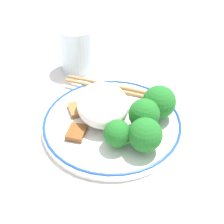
{
  "coord_description": "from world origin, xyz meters",
  "views": [
    {
      "loc": [
        0.39,
        -0.06,
        0.37
      ],
      "look_at": [
        0.0,
        0.0,
        0.03
      ],
      "focal_mm": 50.0,
      "sensor_mm": 36.0,
      "label": 1
    }
  ],
  "objects_px": {
    "plate": "(112,123)",
    "chopsticks": "(116,88)",
    "drinking_glass": "(77,49)",
    "broccoli_back_right": "(144,114)",
    "broccoli_back_left": "(117,134)",
    "broccoli_back_center": "(145,135)",
    "broccoli_mid_left": "(159,102)"
  },
  "relations": [
    {
      "from": "plate",
      "to": "chopsticks",
      "type": "distance_m",
      "value": 0.09
    },
    {
      "from": "drinking_glass",
      "to": "broccoli_back_right",
      "type": "bearing_deg",
      "value": 22.92
    },
    {
      "from": "plate",
      "to": "broccoli_back_left",
      "type": "distance_m",
      "value": 0.06
    },
    {
      "from": "chopsticks",
      "to": "broccoli_back_right",
      "type": "bearing_deg",
      "value": 13.14
    },
    {
      "from": "plate",
      "to": "broccoli_back_right",
      "type": "distance_m",
      "value": 0.07
    },
    {
      "from": "broccoli_back_left",
      "to": "broccoli_back_right",
      "type": "relative_size",
      "value": 0.81
    },
    {
      "from": "chopsticks",
      "to": "drinking_glass",
      "type": "xyz_separation_m",
      "value": [
        -0.11,
        -0.07,
        0.03
      ]
    },
    {
      "from": "drinking_glass",
      "to": "chopsticks",
      "type": "bearing_deg",
      "value": 32.1
    },
    {
      "from": "plate",
      "to": "broccoli_back_center",
      "type": "xyz_separation_m",
      "value": [
        0.07,
        0.04,
        0.03
      ]
    },
    {
      "from": "broccoli_back_left",
      "to": "plate",
      "type": "bearing_deg",
      "value": 179.78
    },
    {
      "from": "plate",
      "to": "broccoli_back_right",
      "type": "height_order",
      "value": "broccoli_back_right"
    },
    {
      "from": "broccoli_back_right",
      "to": "chopsticks",
      "type": "distance_m",
      "value": 0.12
    },
    {
      "from": "broccoli_back_left",
      "to": "broccoli_back_center",
      "type": "distance_m",
      "value": 0.04
    },
    {
      "from": "broccoli_back_left",
      "to": "broccoli_back_right",
      "type": "distance_m",
      "value": 0.06
    },
    {
      "from": "broccoli_back_center",
      "to": "broccoli_mid_left",
      "type": "bearing_deg",
      "value": 150.53
    },
    {
      "from": "plate",
      "to": "chopsticks",
      "type": "xyz_separation_m",
      "value": [
        -0.09,
        0.02,
        0.01
      ]
    },
    {
      "from": "broccoli_back_left",
      "to": "broccoli_back_right",
      "type": "xyz_separation_m",
      "value": [
        -0.03,
        0.05,
        0.01
      ]
    },
    {
      "from": "drinking_glass",
      "to": "plate",
      "type": "bearing_deg",
      "value": 13.43
    },
    {
      "from": "broccoli_mid_left",
      "to": "drinking_glass",
      "type": "relative_size",
      "value": 0.64
    },
    {
      "from": "plate",
      "to": "chopsticks",
      "type": "bearing_deg",
      "value": 166.67
    },
    {
      "from": "broccoli_back_left",
      "to": "drinking_glass",
      "type": "distance_m",
      "value": 0.25
    },
    {
      "from": "broccoli_back_left",
      "to": "broccoli_back_center",
      "type": "xyz_separation_m",
      "value": [
        0.01,
        0.04,
        0.0
      ]
    },
    {
      "from": "broccoli_back_left",
      "to": "broccoli_back_center",
      "type": "height_order",
      "value": "broccoli_back_center"
    },
    {
      "from": "broccoli_back_right",
      "to": "drinking_glass",
      "type": "distance_m",
      "value": 0.24
    },
    {
      "from": "broccoli_mid_left",
      "to": "broccoli_back_right",
      "type": "bearing_deg",
      "value": -49.11
    },
    {
      "from": "broccoli_back_center",
      "to": "broccoli_back_right",
      "type": "distance_m",
      "value": 0.04
    },
    {
      "from": "broccoli_back_center",
      "to": "drinking_glass",
      "type": "relative_size",
      "value": 0.6
    },
    {
      "from": "plate",
      "to": "broccoli_back_center",
      "type": "distance_m",
      "value": 0.09
    },
    {
      "from": "plate",
      "to": "broccoli_mid_left",
      "type": "xyz_separation_m",
      "value": [
        0.0,
        0.08,
        0.04
      ]
    },
    {
      "from": "broccoli_back_left",
      "to": "broccoli_mid_left",
      "type": "relative_size",
      "value": 0.79
    },
    {
      "from": "broccoli_back_left",
      "to": "broccoli_mid_left",
      "type": "bearing_deg",
      "value": 125.65
    },
    {
      "from": "plate",
      "to": "drinking_glass",
      "type": "bearing_deg",
      "value": -166.57
    }
  ]
}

